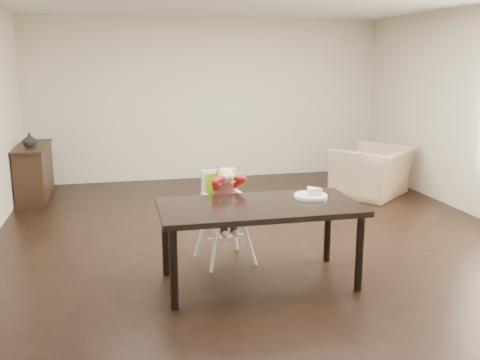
# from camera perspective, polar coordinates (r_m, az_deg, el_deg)

# --- Properties ---
(ground) EXTENTS (7.00, 7.00, 0.00)m
(ground) POSITION_cam_1_polar(r_m,az_deg,el_deg) (6.09, 2.42, -6.65)
(ground) COLOR black
(ground) RESTS_ON ground
(room_walls) EXTENTS (6.02, 7.02, 2.71)m
(room_walls) POSITION_cam_1_polar(r_m,az_deg,el_deg) (5.75, 2.60, 11.07)
(room_walls) COLOR beige
(room_walls) RESTS_ON ground
(dining_table) EXTENTS (1.80, 0.90, 0.75)m
(dining_table) POSITION_cam_1_polar(r_m,az_deg,el_deg) (4.83, 2.08, -3.52)
(dining_table) COLOR black
(dining_table) RESTS_ON ground
(high_chair) EXTENTS (0.48, 0.48, 0.98)m
(high_chair) POSITION_cam_1_polar(r_m,az_deg,el_deg) (5.38, -1.76, -1.60)
(high_chair) COLOR white
(high_chair) RESTS_ON ground
(plate) EXTENTS (0.37, 0.37, 0.09)m
(plate) POSITION_cam_1_polar(r_m,az_deg,el_deg) (5.08, 7.62, -1.52)
(plate) COLOR white
(plate) RESTS_ON dining_table
(armchair) EXTENTS (1.33, 1.28, 0.98)m
(armchair) POSITION_cam_1_polar(r_m,az_deg,el_deg) (8.30, 14.08, 1.74)
(armchair) COLOR tan
(armchair) RESTS_ON ground
(sideboard) EXTENTS (0.44, 1.26, 0.79)m
(sideboard) POSITION_cam_1_polar(r_m,az_deg,el_deg) (8.49, -21.11, 0.86)
(sideboard) COLOR black
(sideboard) RESTS_ON ground
(vase) EXTENTS (0.25, 0.26, 0.20)m
(vase) POSITION_cam_1_polar(r_m,az_deg,el_deg) (8.25, -21.53, 3.97)
(vase) COLOR #99999E
(vase) RESTS_ON sideboard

